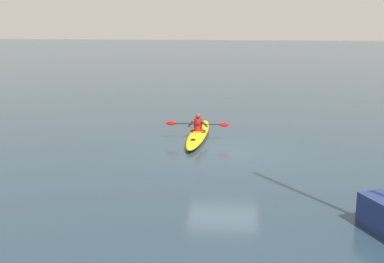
{
  "coord_description": "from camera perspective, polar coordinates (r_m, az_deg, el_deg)",
  "views": [
    {
      "loc": [
        -0.67,
        17.44,
        4.77
      ],
      "look_at": [
        0.8,
        3.22,
        1.46
      ],
      "focal_mm": 47.6,
      "sensor_mm": 36.0,
      "label": 1
    }
  ],
  "objects": [
    {
      "name": "kayaker",
      "position": [
        19.89,
        0.67,
        0.92
      ],
      "size": [
        2.47,
        0.43,
        0.7
      ],
      "color": "red",
      "rests_on": "kayak"
    },
    {
      "name": "ground_plane",
      "position": [
        18.09,
        3.58,
        -2.29
      ],
      "size": [
        160.0,
        160.0,
        0.0
      ],
      "primitive_type": "plane",
      "color": "#233847"
    },
    {
      "name": "kayak",
      "position": [
        20.09,
        0.71,
        -0.27
      ],
      "size": [
        0.84,
        5.09,
        0.31
      ],
      "color": "#EAB214",
      "rests_on": "ground"
    }
  ]
}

